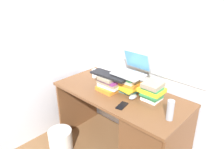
% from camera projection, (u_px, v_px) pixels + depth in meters
% --- Properties ---
extents(ground_plane, '(6.00, 6.00, 0.00)m').
position_uv_depth(ground_plane, '(119.00, 149.00, 2.53)').
color(ground_plane, brown).
extents(wall_back, '(6.00, 0.06, 2.60)m').
position_uv_depth(wall_back, '(144.00, 33.00, 2.27)').
color(wall_back, silver).
rests_on(wall_back, ground).
extents(wall_left, '(0.05, 6.00, 2.60)m').
position_uv_depth(wall_left, '(62.00, 27.00, 2.59)').
color(wall_left, silver).
rests_on(wall_left, ground).
extents(desk, '(1.44, 0.66, 0.74)m').
position_uv_depth(desk, '(146.00, 136.00, 2.13)').
color(desk, brown).
rests_on(desk, ground).
extents(book_stack_tall, '(0.26, 0.20, 0.19)m').
position_uv_depth(book_stack_tall, '(128.00, 83.00, 2.21)').
color(book_stack_tall, teal).
rests_on(book_stack_tall, desk).
extents(book_stack_keyboard_riser, '(0.25, 0.20, 0.16)m').
position_uv_depth(book_stack_keyboard_riser, '(109.00, 84.00, 2.26)').
color(book_stack_keyboard_riser, orange).
rests_on(book_stack_keyboard_riser, desk).
extents(book_stack_side, '(0.23, 0.20, 0.18)m').
position_uv_depth(book_stack_side, '(152.00, 91.00, 2.06)').
color(book_stack_side, white).
rests_on(book_stack_side, desk).
extents(laptop, '(0.32, 0.29, 0.22)m').
position_uv_depth(laptop, '(132.00, 68.00, 2.20)').
color(laptop, '#B7BABF').
rests_on(laptop, book_stack_tall).
extents(keyboard, '(0.43, 0.17, 0.02)m').
position_uv_depth(keyboard, '(109.00, 75.00, 2.22)').
color(keyboard, black).
rests_on(keyboard, book_stack_keyboard_riser).
extents(computer_mouse, '(0.06, 0.10, 0.04)m').
position_uv_depth(computer_mouse, '(133.00, 97.00, 2.12)').
color(computer_mouse, '#A5A8AD').
rests_on(computer_mouse, desk).
extents(mug, '(0.11, 0.07, 0.10)m').
position_uv_depth(mug, '(95.00, 73.00, 2.58)').
color(mug, white).
rests_on(mug, desk).
extents(water_bottle, '(0.06, 0.06, 0.18)m').
position_uv_depth(water_bottle, '(170.00, 110.00, 1.77)').
color(water_bottle, '#999EA5').
rests_on(water_bottle, desk).
extents(cell_phone, '(0.09, 0.15, 0.01)m').
position_uv_depth(cell_phone, '(122.00, 106.00, 1.99)').
color(cell_phone, black).
rests_on(cell_phone, desk).
extents(wastebasket, '(0.27, 0.27, 0.26)m').
position_uv_depth(wastebasket, '(61.00, 140.00, 2.47)').
color(wastebasket, silver).
rests_on(wastebasket, ground).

